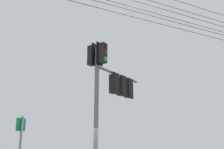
# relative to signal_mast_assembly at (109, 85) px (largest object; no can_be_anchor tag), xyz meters

# --- Properties ---
(signal_mast_assembly) EXTENTS (2.63, 3.23, 6.22)m
(signal_mast_assembly) POSITION_rel_signal_mast_assembly_xyz_m (0.00, 0.00, 0.00)
(signal_mast_assembly) COLOR slate
(signal_mast_assembly) RESTS_ON ground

